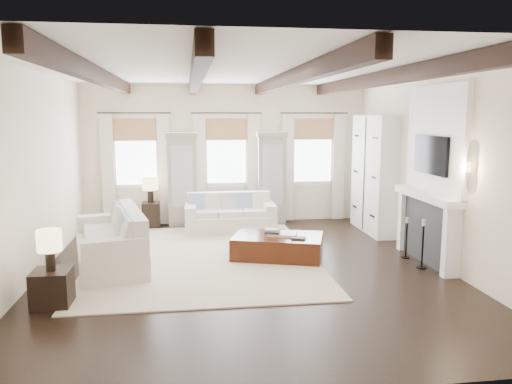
{
  "coord_description": "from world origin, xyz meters",
  "views": [
    {
      "loc": [
        -0.91,
        -7.82,
        2.51
      ],
      "look_at": [
        0.3,
        0.85,
        1.15
      ],
      "focal_mm": 35.0,
      "sensor_mm": 36.0,
      "label": 1
    }
  ],
  "objects": [
    {
      "name": "book_upper",
      "position": [
        0.54,
        0.66,
        0.5
      ],
      "size": [
        0.26,
        0.23,
        0.03
      ],
      "primitive_type": "cube",
      "rotation": [
        0.0,
        0.0,
        -0.31
      ],
      "color": "beige",
      "rests_on": "book_lower"
    },
    {
      "name": "side_table_back",
      "position": [
        -1.73,
        3.34,
        0.29
      ],
      "size": [
        0.38,
        0.38,
        0.57
      ],
      "primitive_type": "cube",
      "color": "black",
      "rests_on": "ground"
    },
    {
      "name": "lamp_back",
      "position": [
        -1.73,
        3.34,
        0.98
      ],
      "size": [
        0.34,
        0.34,
        0.59
      ],
      "color": "black",
      "rests_on": "side_table_back"
    },
    {
      "name": "ottoman",
      "position": [
        0.65,
        0.61,
        0.2
      ],
      "size": [
        1.76,
        1.39,
        0.4
      ],
      "primitive_type": "cube",
      "rotation": [
        0.0,
        0.0,
        -0.31
      ],
      "color": "black",
      "rests_on": "ground"
    },
    {
      "name": "side_table_front",
      "position": [
        -2.71,
        -1.2,
        0.24
      ],
      "size": [
        0.49,
        0.49,
        0.49
      ],
      "primitive_type": "cube",
      "color": "black",
      "rests_on": "ground"
    },
    {
      "name": "ground",
      "position": [
        0.0,
        0.0,
        0.0
      ],
      "size": [
        7.5,
        7.5,
        0.0
      ],
      "primitive_type": "plane",
      "color": "black",
      "rests_on": "ground"
    },
    {
      "name": "sofa_left",
      "position": [
        -2.15,
        0.51,
        0.39
      ],
      "size": [
        1.48,
        2.39,
        0.95
      ],
      "color": "silver",
      "rests_on": "ground"
    },
    {
      "name": "candlestick_near",
      "position": [
        2.9,
        -0.32,
        0.34
      ],
      "size": [
        0.17,
        0.17,
        0.82
      ],
      "color": "black",
      "rests_on": "ground"
    },
    {
      "name": "area_rug",
      "position": [
        -0.67,
        0.78,
        0.01
      ],
      "size": [
        3.9,
        4.8,
        0.02
      ],
      "primitive_type": "cube",
      "color": "beige",
      "rests_on": "ground"
    },
    {
      "name": "lamp_front",
      "position": [
        -2.71,
        -1.2,
        0.86
      ],
      "size": [
        0.32,
        0.32,
        0.55
      ],
      "color": "black",
      "rests_on": "side_table_front"
    },
    {
      "name": "room_shell",
      "position": [
        0.75,
        0.9,
        1.89
      ],
      "size": [
        6.54,
        7.54,
        3.22
      ],
      "color": "white",
      "rests_on": "ground"
    },
    {
      "name": "tray",
      "position": [
        0.74,
        0.64,
        0.42
      ],
      "size": [
        0.59,
        0.52,
        0.04
      ],
      "primitive_type": "cube",
      "rotation": [
        0.0,
        0.0,
        -0.31
      ],
      "color": "white",
      "rests_on": "ottoman"
    },
    {
      "name": "candlestick_far",
      "position": [
        2.9,
        0.29,
        0.3
      ],
      "size": [
        0.15,
        0.15,
        0.73
      ],
      "color": "black",
      "rests_on": "ground"
    },
    {
      "name": "book_lower",
      "position": [
        0.55,
        0.61,
        0.46
      ],
      "size": [
        0.31,
        0.27,
        0.04
      ],
      "primitive_type": "cube",
      "rotation": [
        0.0,
        0.0,
        -0.31
      ],
      "color": "#262628",
      "rests_on": "tray"
    },
    {
      "name": "sofa_back",
      "position": [
        -0.01,
        2.76,
        0.33
      ],
      "size": [
        1.94,
        0.89,
        0.83
      ],
      "color": "silver",
      "rests_on": "ground"
    },
    {
      "name": "book_loose",
      "position": [
        0.96,
        0.31,
        0.42
      ],
      "size": [
        0.28,
        0.25,
        0.03
      ],
      "primitive_type": "cube",
      "rotation": [
        0.0,
        0.0,
        -0.31
      ],
      "color": "#262628",
      "rests_on": "ottoman"
    }
  ]
}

